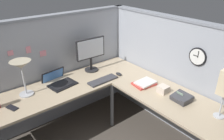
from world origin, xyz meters
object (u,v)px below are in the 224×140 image
Objects in this scene: wall_clock at (198,57)px; keyboard at (103,80)px; laptop at (58,81)px; desk_lamp_dome at (21,68)px; tissue_box at (163,89)px; monitor at (91,52)px; book_stack at (145,83)px; office_phone at (182,98)px; cell_phone at (12,108)px; computer_mouse at (119,74)px.

keyboard is at bearing 129.35° from wall_clock.
desk_lamp_dome is at bearing -176.41° from laptop.
desk_lamp_dome is 1.70m from tissue_box.
keyboard is 1.24m from wall_clock.
monitor is at bearing 107.01° from tissue_box.
book_stack is 2.54× the size of tissue_box.
book_stack is 0.74m from wall_clock.
cell_phone is at bearing 145.20° from office_phone.
cell_phone is at bearing 151.49° from wall_clock.
monitor reaches higher than book_stack.
desk_lamp_dome is (-0.93, 0.31, 0.35)m from keyboard.
keyboard is at bearing -34.44° from laptop.
wall_clock is (0.33, -0.19, 0.41)m from tissue_box.
monitor is at bearing 104.69° from office_phone.
cell_phone is at bearing -162.51° from laptop.
desk_lamp_dome is (-1.00, -0.07, 0.07)m from monitor.
computer_mouse is at bearing -1.25° from keyboard.
monitor is 3.47× the size of cell_phone.
cell_phone is (-1.15, 0.13, -0.01)m from keyboard.
wall_clock is (1.66, -1.21, 0.09)m from desk_lamp_dome.
wall_clock reaches higher than tissue_box.
cell_phone is at bearing 174.89° from computer_mouse.
office_phone is at bearing -75.31° from monitor.
book_stack is at bearing 96.50° from tissue_box.
monitor is 4.81× the size of computer_mouse.
wall_clock is (0.73, -0.90, 0.44)m from keyboard.
monitor is 4.17× the size of tissue_box.
desk_lamp_dome is (-0.44, -0.03, 0.34)m from laptop.
tissue_box is at bearing 94.56° from office_phone.
desk_lamp_dome is (-1.22, 0.31, 0.35)m from computer_mouse.
office_phone is (0.14, -0.97, 0.02)m from computer_mouse.
computer_mouse is at bearing -23.42° from laptop.
cell_phone is at bearing -141.01° from desk_lamp_dome.
cell_phone is (-0.66, -0.21, -0.02)m from laptop.
monitor reaches higher than tissue_box.
desk_lamp_dome is 1.53m from book_stack.
desk_lamp_dome reaches higher than office_phone.
keyboard is 0.81m from tissue_box.
cell_phone is 0.66× the size of office_phone.
cell_phone is at bearing 172.12° from keyboard.
computer_mouse is at bearing 97.98° from office_phone.
computer_mouse is 1.44m from cell_phone.
computer_mouse is (0.22, -0.38, -0.28)m from monitor.
keyboard is at bearing -18.45° from desk_lamp_dome.
laptop is at bearing 144.10° from keyboard.
office_phone is 0.53m from wall_clock.
desk_lamp_dome is 2.02× the size of wall_clock.
monitor is at bearing 4.08° from laptop.
keyboard is 1.04m from desk_lamp_dome.
wall_clock is (1.23, -1.23, 0.43)m from laptop.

